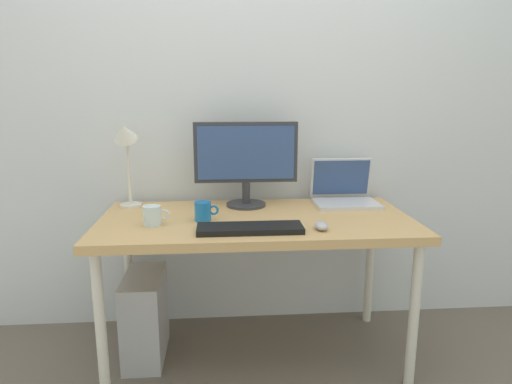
% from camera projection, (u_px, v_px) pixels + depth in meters
% --- Properties ---
extents(ground_plane, '(6.00, 6.00, 0.00)m').
position_uv_depth(ground_plane, '(256.00, 354.00, 2.23)').
color(ground_plane, '#665B51').
extents(back_wall, '(4.40, 0.04, 2.60)m').
position_uv_depth(back_wall, '(250.00, 87.00, 2.35)').
color(back_wall, silver).
rests_on(back_wall, ground_plane).
extents(desk, '(1.43, 0.70, 0.70)m').
position_uv_depth(desk, '(256.00, 230.00, 2.09)').
color(desk, tan).
rests_on(desk, ground_plane).
extents(monitor, '(0.52, 0.20, 0.42)m').
position_uv_depth(monitor, '(246.00, 159.00, 2.24)').
color(monitor, '#333338').
rests_on(monitor, desk).
extents(laptop, '(0.32, 0.26, 0.23)m').
position_uv_depth(laptop, '(344.00, 192.00, 2.33)').
color(laptop, silver).
rests_on(laptop, desk).
extents(desk_lamp, '(0.11, 0.16, 0.44)m').
position_uv_depth(desk_lamp, '(126.00, 146.00, 2.18)').
color(desk_lamp, silver).
rests_on(desk_lamp, desk).
extents(keyboard, '(0.44, 0.14, 0.02)m').
position_uv_depth(keyboard, '(250.00, 228.00, 1.87)').
color(keyboard, black).
rests_on(keyboard, desk).
extents(mouse, '(0.06, 0.09, 0.03)m').
position_uv_depth(mouse, '(321.00, 226.00, 1.89)').
color(mouse, '#B2B2B7').
rests_on(mouse, desk).
extents(coffee_mug, '(0.11, 0.07, 0.09)m').
position_uv_depth(coffee_mug, '(203.00, 211.00, 2.02)').
color(coffee_mug, '#1E72BF').
rests_on(coffee_mug, desk).
extents(glass_cup, '(0.11, 0.08, 0.09)m').
position_uv_depth(glass_cup, '(153.00, 216.00, 1.94)').
color(glass_cup, silver).
rests_on(glass_cup, desk).
extents(computer_tower, '(0.18, 0.36, 0.42)m').
position_uv_depth(computer_tower, '(145.00, 317.00, 2.17)').
color(computer_tower, '#B2B2B7').
rests_on(computer_tower, ground_plane).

